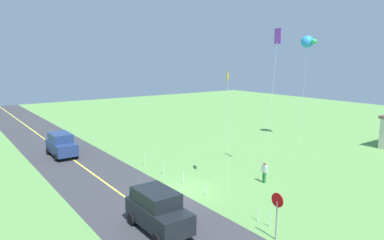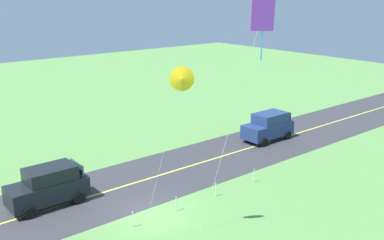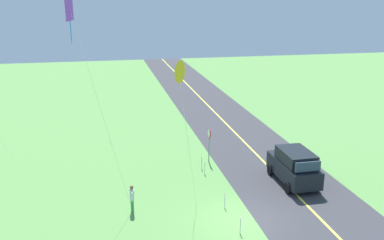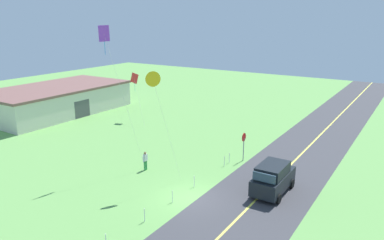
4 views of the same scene
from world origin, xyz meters
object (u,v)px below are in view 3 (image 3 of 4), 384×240
(person_adult_near, at_px, (132,198))
(kite_yellow_high, at_px, (179,72))
(stop_sign, at_px, (209,138))
(kite_red_low, at_px, (70,12))
(car_suv_foreground, at_px, (294,166))

(person_adult_near, height_order, kite_yellow_high, kite_yellow_high)
(kite_yellow_high, bearing_deg, stop_sign, -24.15)
(stop_sign, height_order, person_adult_near, stop_sign)
(kite_red_low, bearing_deg, kite_yellow_high, -93.88)
(person_adult_near, distance_m, kite_yellow_high, 7.74)
(person_adult_near, relative_size, kite_yellow_high, 0.19)
(car_suv_foreground, bearing_deg, person_adult_near, 99.58)
(car_suv_foreground, relative_size, stop_sign, 1.72)
(stop_sign, height_order, kite_red_low, kite_red_low)
(kite_red_low, bearing_deg, stop_sign, -47.62)
(stop_sign, height_order, kite_yellow_high, kite_yellow_high)
(kite_yellow_high, bearing_deg, car_suv_foreground, -66.91)
(car_suv_foreground, distance_m, stop_sign, 6.39)
(car_suv_foreground, distance_m, person_adult_near, 10.53)
(car_suv_foreground, relative_size, kite_red_low, 0.38)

